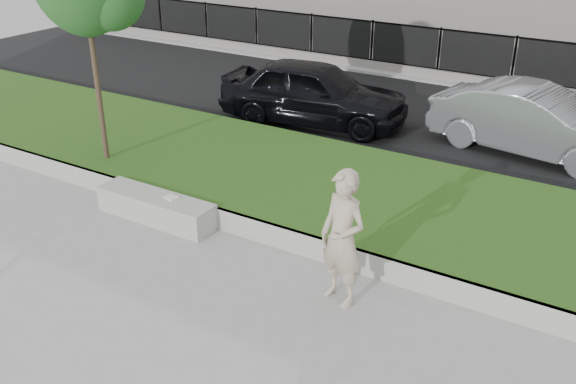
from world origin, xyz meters
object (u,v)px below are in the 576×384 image
Objects in this scene: man at (343,239)px; stone_bench at (156,207)px; car_silver at (535,122)px; book at (172,198)px; car_dark at (314,92)px.

stone_bench is at bearing -169.99° from man.
book is at bearing 153.32° from car_silver.
car_dark is (-0.10, 5.87, 0.59)m from stone_bench.
man is 0.44× the size of car_dark.
man is 7.18m from car_silver.
man is (3.92, -0.49, 0.77)m from stone_bench.
car_silver is at bearing 65.79° from book.
book is at bearing 11.73° from stone_bench.
man is at bearing -7.13° from stone_bench.
man is at bearing -179.73° from car_silver.
stone_bench is 8.29m from car_silver.
car_dark is 1.03× the size of car_silver.
man is at bearing 2.39° from book.
book is 8.03m from car_silver.
car_silver is at bearing 53.02° from stone_bench.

